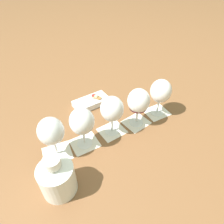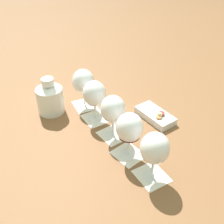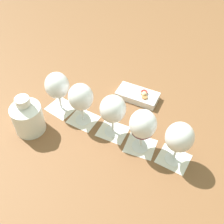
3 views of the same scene
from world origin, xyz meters
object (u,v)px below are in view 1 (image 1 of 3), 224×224
at_px(wine_glass_3, 138,102).
at_px(snack_dish, 91,102).
at_px(wine_glass_2, 112,110).
at_px(wine_glass_4, 161,92).
at_px(wine_glass_1, 82,123).
at_px(ceramic_vase, 57,177).
at_px(wine_glass_0, 51,133).

bearing_deg(wine_glass_3, snack_dish, 165.20).
xyz_separation_m(wine_glass_3, snack_dish, (-0.24, 0.06, -0.10)).
xyz_separation_m(wine_glass_2, wine_glass_4, (0.17, 0.18, -0.00)).
xyz_separation_m(wine_glass_1, wine_glass_4, (0.25, 0.27, -0.00)).
height_order(wine_glass_1, wine_glass_4, same).
bearing_deg(ceramic_vase, wine_glass_4, 61.77).
relative_size(wine_glass_4, snack_dish, 0.94).
height_order(wine_glass_0, wine_glass_2, same).
bearing_deg(wine_glass_3, ceramic_vase, -114.91).
xyz_separation_m(wine_glass_1, ceramic_vase, (-0.00, -0.20, -0.05)).
relative_size(wine_glass_1, wine_glass_4, 1.00).
bearing_deg(wine_glass_3, wine_glass_1, -134.10).
height_order(wine_glass_4, snack_dish, wine_glass_4).
height_order(wine_glass_0, snack_dish, wine_glass_0).
bearing_deg(wine_glass_3, wine_glass_4, 50.55).
xyz_separation_m(wine_glass_0, snack_dish, (0.02, 0.32, -0.10)).
distance_m(ceramic_vase, snack_dish, 0.45).
xyz_separation_m(wine_glass_3, wine_glass_4, (0.08, 0.10, -0.00)).
xyz_separation_m(wine_glass_2, snack_dish, (-0.15, 0.14, -0.10)).
bearing_deg(ceramic_vase, wine_glass_0, 122.90).
distance_m(wine_glass_2, ceramic_vase, 0.31).
xyz_separation_m(wine_glass_1, snack_dish, (-0.07, 0.24, -0.10)).
distance_m(wine_glass_1, snack_dish, 0.27).
bearing_deg(ceramic_vase, wine_glass_1, 89.28).
bearing_deg(wine_glass_3, wine_glass_0, -135.05).
bearing_deg(ceramic_vase, wine_glass_3, 65.09).
height_order(wine_glass_1, ceramic_vase, wine_glass_1).
bearing_deg(snack_dish, wine_glass_1, -74.86).
height_order(wine_glass_0, ceramic_vase, wine_glass_0).
relative_size(wine_glass_0, snack_dish, 0.94).
bearing_deg(ceramic_vase, snack_dish, 98.12).
xyz_separation_m(wine_glass_0, wine_glass_4, (0.33, 0.35, -0.00)).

